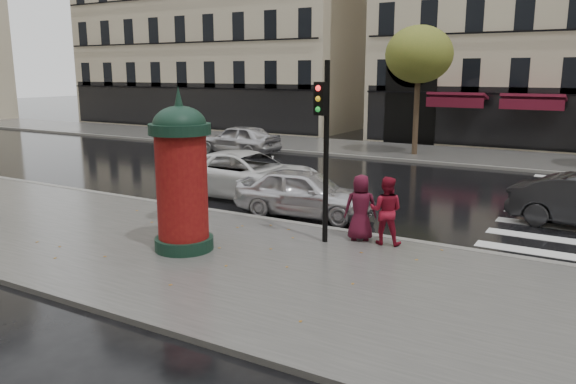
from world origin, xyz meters
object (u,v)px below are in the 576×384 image
Objects in this scene: man_burgundy at (361,208)px; car_white at (247,175)px; car_silver at (305,193)px; woman_umbrella at (184,169)px; woman_red at (386,211)px; traffic_light at (324,135)px; car_far_silver at (239,139)px; morris_column at (182,173)px.

man_burgundy is 0.29× the size of car_white.
woman_umbrella is at bearing 135.16° from car_silver.
woman_red is 0.38× the size of traffic_light.
car_white reaches higher than car_far_silver.
car_silver is 0.74× the size of car_white.
woman_red reaches higher than car_far_silver.
woman_red is 3.75m from car_silver.
woman_red is 7.01m from car_white.
car_silver is (-2.61, 1.80, -0.23)m from man_burgundy.
traffic_light reaches higher than woman_red.
morris_column is 6.48m from car_white.
woman_red is 0.29× the size of car_white.
woman_umbrella is at bearing -175.69° from traffic_light.
man_burgundy is 6.41m from car_white.
morris_column is at bearing 24.96° from woman_red.
car_silver is (-3.28, 1.80, -0.24)m from woman_red.
morris_column is (-3.37, -2.88, 1.02)m from man_burgundy.
car_white is (-5.62, 3.08, -0.16)m from man_burgundy.
man_burgundy is 2.12m from traffic_light.
woman_umbrella is 1.39× the size of woman_red.
woman_umbrella is 0.53× the size of traffic_light.
traffic_light is 6.51m from car_white.
man_burgundy reaches higher than car_far_silver.
woman_umbrella is 0.55× the size of car_silver.
woman_red is 17.25m from car_far_silver.
car_silver is (-1.89, 2.49, -2.11)m from traffic_light.
man_burgundy is 16.75m from car_far_silver.
morris_column reaches higher than car_silver.
car_far_silver reaches higher than car_silver.
car_silver is at bearing -60.06° from man_burgundy.
woman_umbrella reaches higher than car_white.
woman_umbrella reaches higher than car_silver.
traffic_light reaches higher than morris_column.
morris_column is (-4.05, -2.88, 1.01)m from woman_red.
man_burgundy is at bearing 11.49° from woman_umbrella.
car_far_silver is (-9.44, 9.84, 0.06)m from car_silver.
man_burgundy is at bearing 40.54° from morris_column.
traffic_light reaches higher than car_white.
car_far_silver is (-12.72, 11.64, -0.18)m from woman_red.
car_silver is at bearing 45.89° from car_far_silver.
car_white is at bearing 110.70° from morris_column.
traffic_light is (-1.39, -0.69, 1.87)m from woman_red.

